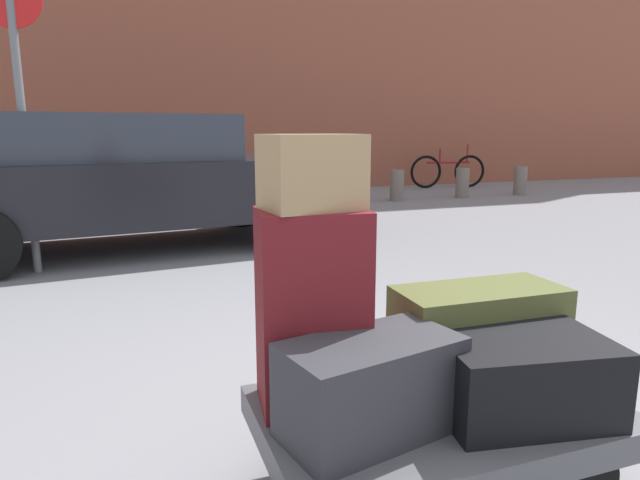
% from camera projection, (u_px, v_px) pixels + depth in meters
% --- Properties ---
extents(luggage_cart, '(1.21, 0.74, 0.34)m').
position_uv_depth(luggage_cart, '(437.00, 425.00, 1.89)').
color(luggage_cart, '#4C4C51').
rests_on(luggage_cart, ground_plane).
extents(suitcase_maroon_rear_right, '(0.38, 0.30, 0.67)m').
position_uv_depth(suitcase_maroon_rear_right, '(312.00, 309.00, 1.83)').
color(suitcase_maroon_rear_right, maroon).
rests_on(suitcase_maroon_rear_right, luggage_cart).
extents(duffel_bag_olive_rear_left, '(0.64, 0.30, 0.35)m').
position_uv_depth(duffel_bag_olive_rear_left, '(478.00, 332.00, 2.07)').
color(duffel_bag_olive_rear_left, '#4C5128').
rests_on(duffel_bag_olive_rear_left, luggage_cart).
extents(suitcase_black_front_left, '(0.60, 0.46, 0.26)m').
position_uv_depth(suitcase_black_front_left, '(521.00, 376.00, 1.80)').
color(suitcase_black_front_left, black).
rests_on(suitcase_black_front_left, luggage_cart).
extents(duffel_bag_charcoal_stacked_top, '(0.59, 0.40, 0.30)m').
position_uv_depth(duffel_bag_charcoal_stacked_top, '(371.00, 387.00, 1.67)').
color(duffel_bag_charcoal_stacked_top, '#2D2D33').
rests_on(duffel_bag_charcoal_stacked_top, luggage_cart).
extents(duffel_bag_tan_topmost_pile, '(0.32, 0.25, 0.24)m').
position_uv_depth(duffel_bag_tan_topmost_pile, '(312.00, 172.00, 1.74)').
color(duffel_bag_tan_topmost_pile, '#9E7F56').
rests_on(duffel_bag_tan_topmost_pile, suitcase_maroon_rear_right).
extents(parked_car, '(4.47, 2.28, 1.42)m').
position_uv_depth(parked_car, '(132.00, 178.00, 5.85)').
color(parked_car, black).
rests_on(parked_car, ground_plane).
extents(bicycle_leaning, '(1.75, 0.32, 0.96)m').
position_uv_depth(bicycle_leaning, '(448.00, 171.00, 12.22)').
color(bicycle_leaning, black).
rests_on(bicycle_leaning, ground_plane).
extents(bollard_kerb_near, '(0.25, 0.25, 0.56)m').
position_uv_depth(bollard_kerb_near, '(332.00, 188.00, 9.53)').
color(bollard_kerb_near, '#72665B').
rests_on(bollard_kerb_near, ground_plane).
extents(bollard_kerb_mid, '(0.25, 0.25, 0.56)m').
position_uv_depth(bollard_kerb_mid, '(397.00, 185.00, 9.95)').
color(bollard_kerb_mid, '#72665B').
rests_on(bollard_kerb_mid, ground_plane).
extents(bollard_kerb_far, '(0.25, 0.25, 0.56)m').
position_uv_depth(bollard_kerb_far, '(462.00, 183.00, 10.41)').
color(bollard_kerb_far, '#72665B').
rests_on(bollard_kerb_far, ground_plane).
extents(bollard_corner, '(0.25, 0.25, 0.56)m').
position_uv_depth(bollard_corner, '(520.00, 181.00, 10.85)').
color(bollard_corner, '#72665B').
rests_on(bollard_corner, ground_plane).
extents(no_parking_sign, '(0.50, 0.07, 2.59)m').
position_uv_depth(no_parking_sign, '(19.00, 91.00, 4.66)').
color(no_parking_sign, slate).
rests_on(no_parking_sign, ground_plane).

